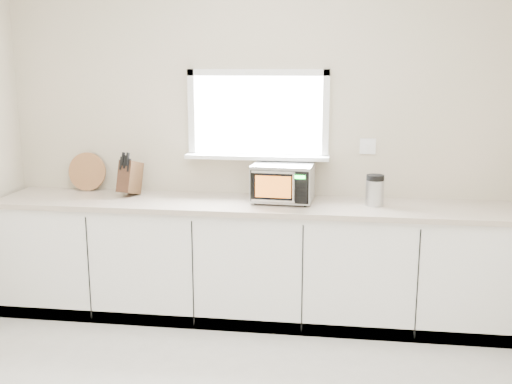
# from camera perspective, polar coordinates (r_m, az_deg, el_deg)

# --- Properties ---
(back_wall) EXTENTS (4.00, 0.17, 2.70)m
(back_wall) POSITION_cam_1_polar(r_m,az_deg,el_deg) (4.72, 0.22, 5.10)
(back_wall) COLOR #B7AF91
(back_wall) RESTS_ON ground
(cabinets) EXTENTS (3.92, 0.60, 0.88)m
(cabinets) POSITION_cam_1_polar(r_m,az_deg,el_deg) (4.64, -0.30, -6.75)
(cabinets) COLOR white
(cabinets) RESTS_ON ground
(countertop) EXTENTS (3.92, 0.64, 0.04)m
(countertop) POSITION_cam_1_polar(r_m,az_deg,el_deg) (4.50, -0.33, -1.24)
(countertop) COLOR #BBAF9A
(countertop) RESTS_ON cabinets
(microwave) EXTENTS (0.46, 0.40, 0.29)m
(microwave) POSITION_cam_1_polar(r_m,az_deg,el_deg) (4.49, 2.58, 0.95)
(microwave) COLOR black
(microwave) RESTS_ON countertop
(knife_block) EXTENTS (0.17, 0.26, 0.35)m
(knife_block) POSITION_cam_1_polar(r_m,az_deg,el_deg) (4.81, -11.92, 1.43)
(knife_block) COLOR #462D19
(knife_block) RESTS_ON countertop
(cutting_board) EXTENTS (0.31, 0.07, 0.31)m
(cutting_board) POSITION_cam_1_polar(r_m,az_deg,el_deg) (5.09, -15.78, 1.89)
(cutting_board) COLOR #9F623D
(cutting_board) RESTS_ON countertop
(coffee_grinder) EXTENTS (0.15, 0.15, 0.23)m
(coffee_grinder) POSITION_cam_1_polar(r_m,az_deg,el_deg) (4.46, 11.25, 0.19)
(coffee_grinder) COLOR #B0B3B8
(coffee_grinder) RESTS_ON countertop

